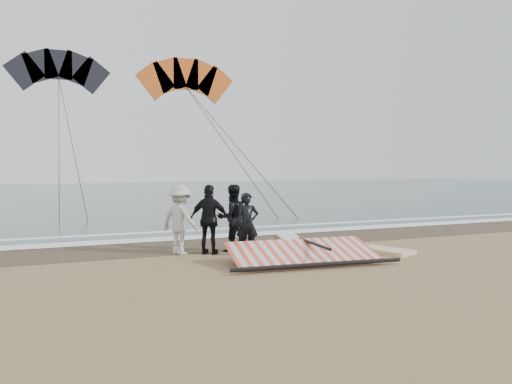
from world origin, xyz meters
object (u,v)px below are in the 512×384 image
board_white (366,248)px  board_cream (292,240)px  man_main (247,224)px  sail_rig (298,254)px

board_white → board_cream: (-1.21, 2.15, -0.01)m
man_main → board_cream: size_ratio=0.72×
board_cream → sail_rig: bearing=-98.2°
board_white → man_main: bearing=152.1°
sail_rig → board_white: bearing=18.7°
man_main → board_white: man_main is taller
man_main → sail_rig: (0.77, -1.33, -0.62)m
man_main → board_white: (3.35, -0.46, -0.76)m
man_main → sail_rig: bearing=-51.9°
board_white → board_cream: bearing=99.1°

